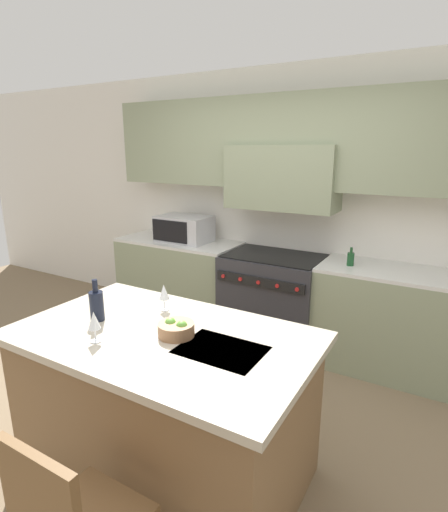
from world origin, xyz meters
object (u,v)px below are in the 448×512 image
range_stove (273,299)px  oil_bottle_on_counter (351,259)px  wine_bottle (97,305)px  wine_glass_near (94,321)px  microwave (184,229)px  fruit_bowl (176,329)px  wine_glass_far (164,293)px

range_stove → oil_bottle_on_counter: oil_bottle_on_counter is taller
range_stove → wine_bottle: bearing=-99.1°
wine_glass_near → oil_bottle_on_counter: (0.84, 2.13, -0.05)m
range_stove → microwave: microwave is taller
wine_bottle → wine_glass_near: wine_bottle is taller
microwave → oil_bottle_on_counter: (1.82, -0.04, -0.08)m
wine_bottle → fruit_bowl: size_ratio=1.27×
microwave → wine_glass_near: 2.39m
range_stove → wine_bottle: size_ratio=3.70×
microwave → wine_glass_near: bearing=-65.7°
wine_glass_far → oil_bottle_on_counter: wine_glass_far is taller
microwave → wine_bottle: bearing=-68.5°
wine_glass_far → fruit_bowl: 0.39m
microwave → fruit_bowl: (1.31, -1.90, -0.10)m
range_stove → wine_glass_far: (-0.06, -1.63, 0.58)m
wine_glass_near → microwave: bearing=114.3°
wine_glass_near → oil_bottle_on_counter: bearing=68.5°
range_stove → wine_bottle: 2.06m
microwave → fruit_bowl: bearing=-55.4°
wine_glass_near → wine_glass_far: bearing=84.7°
wine_glass_far → fruit_bowl: (0.28, -0.25, -0.08)m
fruit_bowl → oil_bottle_on_counter: 1.93m
wine_bottle → fruit_bowl: (0.53, 0.07, -0.06)m
wine_glass_near → wine_glass_far: 0.53m
wine_glass_near → oil_bottle_on_counter: size_ratio=1.05×
wine_glass_far → fruit_bowl: size_ratio=0.86×
range_stove → fruit_bowl: 1.96m
range_stove → wine_glass_near: wine_glass_near is taller
fruit_bowl → oil_bottle_on_counter: (0.51, 1.86, 0.02)m
microwave → fruit_bowl: microwave is taller
microwave → wine_glass_far: (1.03, -1.65, -0.03)m
range_stove → fruit_bowl: bearing=-83.3°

